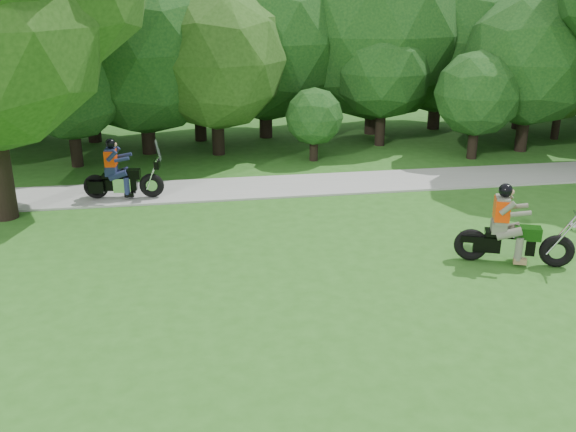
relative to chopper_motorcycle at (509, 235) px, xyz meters
name	(u,v)px	position (x,y,z in m)	size (l,w,h in m)	color
ground	(476,299)	(-1.43, -1.54, -0.69)	(100.00, 100.00, 0.00)	#2B621C
walkway	(366,182)	(-1.43, 6.46, -0.66)	(60.00, 2.20, 0.06)	#989893
tree_line	(312,44)	(-1.92, 13.01, 3.02)	(38.03, 11.13, 7.69)	black
chopper_motorcycle	(509,235)	(0.00, 0.00, 0.00)	(2.54, 1.33, 1.87)	black
touring_motorcycle	(118,177)	(-9.00, 6.02, 0.01)	(2.33, 0.80, 1.77)	black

